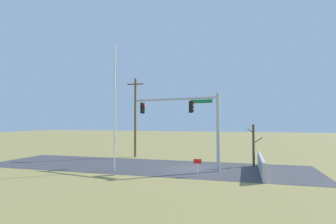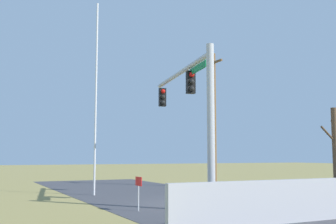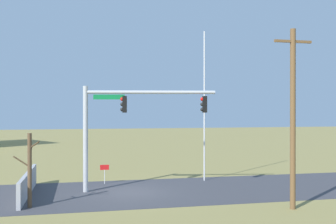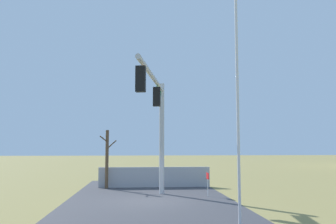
# 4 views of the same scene
# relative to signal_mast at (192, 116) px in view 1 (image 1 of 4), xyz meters

# --- Properties ---
(ground_plane) EXTENTS (160.00, 160.00, 0.00)m
(ground_plane) POSITION_rel_signal_mast_xyz_m (-0.36, 0.33, -4.32)
(ground_plane) COLOR olive
(road_surface) EXTENTS (28.00, 8.00, 0.01)m
(road_surface) POSITION_rel_signal_mast_xyz_m (-4.36, 0.33, -4.32)
(road_surface) COLOR #3D3D42
(road_surface) RESTS_ON ground_plane
(sidewalk_corner) EXTENTS (6.00, 6.00, 0.01)m
(sidewalk_corner) POSITION_rel_signal_mast_xyz_m (3.10, -0.38, -4.32)
(sidewalk_corner) COLOR #B7B5AD
(sidewalk_corner) RESTS_ON ground_plane
(retaining_fence) EXTENTS (0.20, 7.05, 1.27)m
(retaining_fence) POSITION_rel_signal_mast_xyz_m (5.23, -0.14, -3.69)
(retaining_fence) COLOR #A8A8AD
(retaining_fence) RESTS_ON ground_plane
(signal_mast) EXTENTS (7.52, 1.57, 6.09)m
(signal_mast) POSITION_rel_signal_mast_xyz_m (0.00, 0.00, 0.00)
(signal_mast) COLOR #B2B5BA
(signal_mast) RESTS_ON ground_plane
(flagpole) EXTENTS (0.10, 0.10, 9.97)m
(flagpole) POSITION_rel_signal_mast_xyz_m (-5.70, -2.46, 0.66)
(flagpole) COLOR silver
(flagpole) RESTS_ON ground_plane
(utility_pole) EXTENTS (1.90, 0.26, 8.57)m
(utility_pole) POSITION_rel_signal_mast_xyz_m (-7.47, 5.80, 0.13)
(utility_pole) COLOR brown
(utility_pole) RESTS_ON ground_plane
(bare_tree) EXTENTS (1.27, 1.02, 3.60)m
(bare_tree) POSITION_rel_signal_mast_xyz_m (4.79, 2.85, -2.46)
(bare_tree) COLOR brown
(bare_tree) RESTS_ON ground_plane
(open_sign) EXTENTS (0.56, 0.04, 1.22)m
(open_sign) POSITION_rel_signal_mast_xyz_m (0.88, -2.69, -3.41)
(open_sign) COLOR silver
(open_sign) RESTS_ON ground_plane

